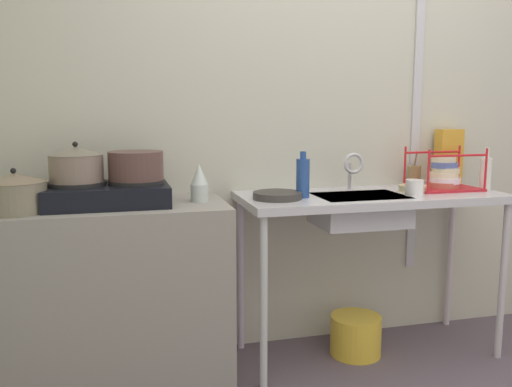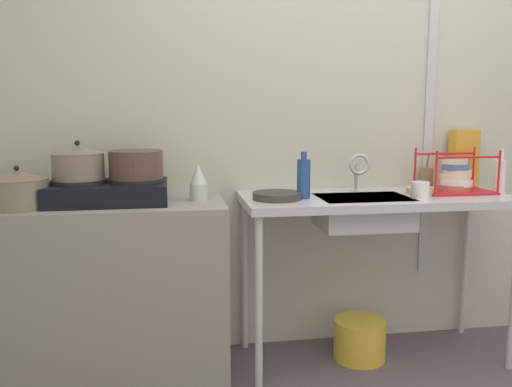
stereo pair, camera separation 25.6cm
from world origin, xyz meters
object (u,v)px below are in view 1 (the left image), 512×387
object	(u,v)px
bottle_by_rack	(486,173)
bucket_on_floor	(356,335)
pot_on_left_burner	(76,164)
cup_by_rack	(414,188)
sink_basin	(360,210)
dish_rack	(444,176)
utensil_jar	(414,175)
bottle_by_sink	(303,177)
percolator	(199,183)
small_bowl_on_drainboard	(413,189)
faucet	(353,166)
stove	(108,193)
cereal_box	(448,157)
frying_pan	(277,195)
pot_on_right_burner	(136,166)
pot_beside_stove	(15,193)

from	to	relation	value
bottle_by_rack	bucket_on_floor	distance (m)	1.12
pot_on_left_burner	cup_by_rack	world-z (taller)	pot_on_left_burner
sink_basin	dish_rack	size ratio (longest dim) A/B	1.25
utensil_jar	bucket_on_floor	world-z (taller)	utensil_jar
dish_rack	bottle_by_sink	distance (m)	0.83
cup_by_rack	bottle_by_sink	world-z (taller)	bottle_by_sink
percolator	small_bowl_on_drainboard	xyz separation A→B (m)	(1.14, 0.01, -0.07)
bottle_by_rack	faucet	bearing A→B (deg)	168.39
percolator	bucket_on_floor	size ratio (longest dim) A/B	0.66
percolator	bucket_on_floor	xyz separation A→B (m)	(0.83, 0.01, -0.85)
stove	cereal_box	xyz separation A→B (m)	(1.91, 0.22, 0.11)
bottle_by_sink	cereal_box	world-z (taller)	cereal_box
frying_pan	stove	bearing A→B (deg)	177.32
faucet	sink_basin	bearing A→B (deg)	-99.43
faucet	cereal_box	size ratio (longest dim) A/B	0.64
small_bowl_on_drainboard	bottle_by_sink	size ratio (longest dim) A/B	0.67
cup_by_rack	small_bowl_on_drainboard	distance (m)	0.13
stove	pot_on_left_burner	distance (m)	0.19
utensil_jar	cup_by_rack	bearing A→B (deg)	-120.65
pot_on_left_burner	bottle_by_rack	world-z (taller)	pot_on_left_burner
dish_rack	small_bowl_on_drainboard	size ratio (longest dim) A/B	2.37
pot_on_right_burner	sink_basin	world-z (taller)	pot_on_right_burner
stove	pot_beside_stove	bearing A→B (deg)	-165.92
cup_by_rack	utensil_jar	distance (m)	0.39
cup_by_rack	small_bowl_on_drainboard	world-z (taller)	cup_by_rack
small_bowl_on_drainboard	bottle_by_sink	xyz separation A→B (m)	(-0.63, -0.02, 0.08)
frying_pan	bucket_on_floor	bearing A→B (deg)	4.11
sink_basin	cup_by_rack	world-z (taller)	cup_by_rack
frying_pan	utensil_jar	world-z (taller)	utensil_jar
stove	cup_by_rack	xyz separation A→B (m)	(1.49, -0.12, -0.01)
pot_on_right_burner	utensil_jar	bearing A→B (deg)	7.83
dish_rack	bottle_by_rack	xyz separation A→B (m)	(0.21, -0.06, 0.02)
pot_beside_stove	bottle_by_rack	size ratio (longest dim) A/B	1.16
faucet	utensil_jar	size ratio (longest dim) A/B	1.03
percolator	dish_rack	size ratio (longest dim) A/B	0.50
bottle_by_sink	frying_pan	bearing A→B (deg)	-175.99
dish_rack	cup_by_rack	xyz separation A→B (m)	(-0.27, -0.15, -0.03)
pot_on_right_burner	dish_rack	size ratio (longest dim) A/B	0.69
pot_on_right_burner	bucket_on_floor	distance (m)	1.46
cup_by_rack	small_bowl_on_drainboard	xyz separation A→B (m)	(0.06, 0.11, -0.02)
dish_rack	bottle_by_sink	bearing A→B (deg)	-176.10
frying_pan	pot_on_left_burner	bearing A→B (deg)	177.69
cup_by_rack	utensil_jar	world-z (taller)	utensil_jar
percolator	bottle_by_rack	world-z (taller)	bottle_by_rack
cereal_box	utensil_jar	distance (m)	0.24
cup_by_rack	cereal_box	xyz separation A→B (m)	(0.42, 0.34, 0.12)
stove	pot_on_left_burner	world-z (taller)	pot_on_left_burner
stove	utensil_jar	world-z (taller)	utensil_jar
pot_beside_stove	cup_by_rack	distance (m)	1.87
stove	frying_pan	bearing A→B (deg)	-2.68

